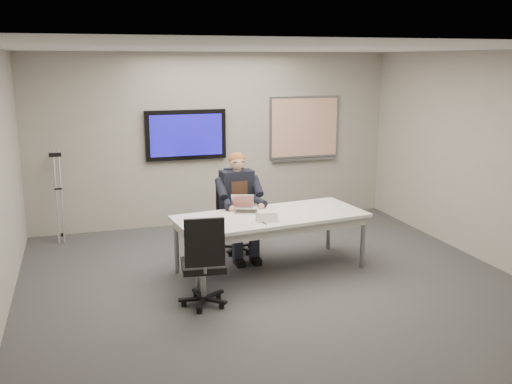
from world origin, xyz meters
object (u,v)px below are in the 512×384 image
object	(u,v)px
office_chair_far	(235,230)
laptop	(244,207)
office_chair_near	(204,278)
conference_table	(271,221)
seated_person	(241,216)

from	to	relation	value
office_chair_far	laptop	world-z (taller)	office_chair_far
office_chair_near	laptop	xyz separation A→B (m)	(0.79, 1.11, 0.47)
conference_table	office_chair_far	bearing A→B (deg)	97.81
office_chair_near	seated_person	distance (m)	1.71
seated_person	laptop	xyz separation A→B (m)	(-0.05, -0.36, 0.22)
seated_person	conference_table	bearing A→B (deg)	-74.37
office_chair_far	laptop	bearing A→B (deg)	-106.90
office_chair_far	office_chair_near	world-z (taller)	office_chair_near
conference_table	office_chair_near	size ratio (longest dim) A/B	2.37
conference_table	laptop	world-z (taller)	laptop
office_chair_far	seated_person	bearing A→B (deg)	-101.00
laptop	conference_table	bearing A→B (deg)	-24.83
office_chair_far	office_chair_near	size ratio (longest dim) A/B	0.95
conference_table	office_chair_far	size ratio (longest dim) A/B	2.49
laptop	office_chair_near	bearing A→B (deg)	-106.19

